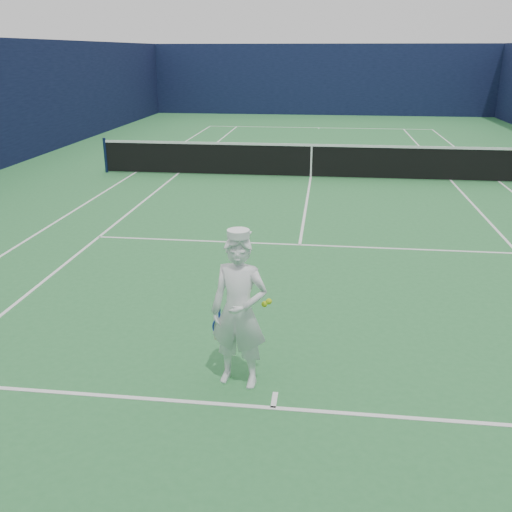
{
  "coord_description": "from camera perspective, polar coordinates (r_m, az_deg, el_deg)",
  "views": [
    {
      "loc": [
        0.46,
        -17.04,
        3.6
      ],
      "look_at": [
        -0.43,
        -9.91,
        1.01
      ],
      "focal_mm": 40.0,
      "sensor_mm": 36.0,
      "label": 1
    }
  ],
  "objects": [
    {
      "name": "ground",
      "position": [
        17.42,
        5.49,
        7.82
      ],
      "size": [
        80.0,
        80.0,
        0.0
      ],
      "primitive_type": "plane",
      "color": "#2C753B",
      "rests_on": "ground"
    },
    {
      "name": "court_markings",
      "position": [
        17.42,
        5.49,
        7.83
      ],
      "size": [
        11.03,
        23.83,
        0.01
      ],
      "color": "white",
      "rests_on": "ground"
    },
    {
      "name": "windscreen_fence",
      "position": [
        17.12,
        5.71,
        14.38
      ],
      "size": [
        20.12,
        36.12,
        4.0
      ],
      "color": "black",
      "rests_on": "ground"
    },
    {
      "name": "tennis_net",
      "position": [
        17.31,
        5.55,
        9.62
      ],
      "size": [
        12.88,
        0.09,
        1.07
      ],
      "color": "#141E4C",
      "rests_on": "ground"
    },
    {
      "name": "tennis_player",
      "position": [
        6.31,
        -1.7,
        -5.55
      ],
      "size": [
        0.75,
        0.59,
        1.83
      ],
      "rotation": [
        0.0,
        0.0,
        -0.19
      ],
      "color": "white",
      "rests_on": "ground"
    }
  ]
}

